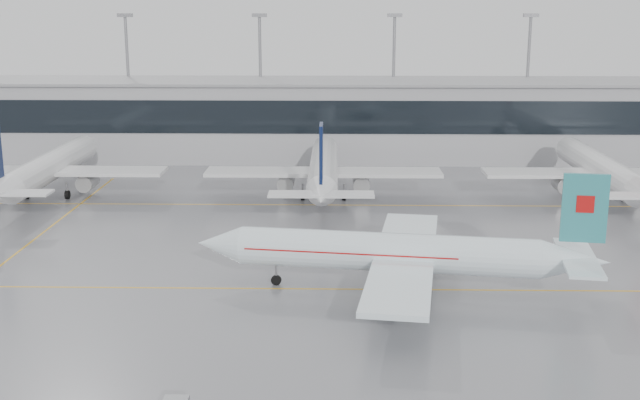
{
  "coord_description": "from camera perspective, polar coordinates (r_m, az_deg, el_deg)",
  "views": [
    {
      "loc": [
        1.57,
        -65.41,
        23.81
      ],
      "look_at": [
        0.0,
        12.0,
        5.0
      ],
      "focal_mm": 45.0,
      "sensor_mm": 36.0,
      "label": 1
    }
  ],
  "objects": [
    {
      "name": "terminal_roof",
      "position": [
        127.95,
        0.46,
        8.45
      ],
      "size": [
        182.0,
        16.0,
        0.4
      ],
      "primitive_type": "cube",
      "color": "gray",
      "rests_on": "ground"
    },
    {
      "name": "air_canada_jet",
      "position": [
        68.18,
        5.86,
        -3.83
      ],
      "size": [
        34.96,
        27.78,
        10.81
      ],
      "rotation": [
        0.0,
        0.0,
        3.0
      ],
      "color": "white",
      "rests_on": "ground"
    },
    {
      "name": "parked_jet_c",
      "position": [
        101.13,
        0.25,
        2.19
      ],
      "size": [
        29.64,
        36.96,
        11.72
      ],
      "rotation": [
        0.0,
        0.0,
        1.57
      ],
      "color": "silver",
      "rests_on": "ground"
    },
    {
      "name": "taxi_line_main",
      "position": [
        69.63,
        -0.2,
        -6.34
      ],
      "size": [
        120.0,
        0.25,
        0.01
      ],
      "primitive_type": "cube",
      "color": "gold",
      "rests_on": "ground"
    },
    {
      "name": "terminal_glass",
      "position": [
        120.98,
        0.41,
        5.91
      ],
      "size": [
        180.0,
        0.2,
        5.0
      ],
      "primitive_type": "cube",
      "color": "black",
      "rests_on": "ground"
    },
    {
      "name": "taxi_line_north",
      "position": [
        98.35,
        0.21,
        -0.35
      ],
      "size": [
        120.0,
        0.25,
        0.01
      ],
      "primitive_type": "cube",
      "color": "gold",
      "rests_on": "ground"
    },
    {
      "name": "taxi_line_cross",
      "position": [
        89.61,
        -19.54,
        -2.56
      ],
      "size": [
        0.25,
        60.0,
        0.01
      ],
      "primitive_type": "cube",
      "color": "gold",
      "rests_on": "ground"
    },
    {
      "name": "parked_jet_d",
      "position": [
        106.5,
        19.44,
        1.99
      ],
      "size": [
        29.64,
        36.96,
        11.72
      ],
      "rotation": [
        0.0,
        0.0,
        1.57
      ],
      "color": "silver",
      "rests_on": "ground"
    },
    {
      "name": "terminal",
      "position": [
        128.66,
        0.45,
        5.7
      ],
      "size": [
        180.0,
        15.0,
        12.0
      ],
      "primitive_type": "cube",
      "color": "#A1A1A5",
      "rests_on": "ground"
    },
    {
      "name": "ground",
      "position": [
        69.63,
        -0.2,
        -6.34
      ],
      "size": [
        320.0,
        320.0,
        0.0
      ],
      "primitive_type": "plane",
      "color": "gray",
      "rests_on": "ground"
    },
    {
      "name": "parked_jet_b",
      "position": [
        107.53,
        -18.76,
        2.15
      ],
      "size": [
        29.64,
        36.96,
        11.72
      ],
      "rotation": [
        0.0,
        0.0,
        1.57
      ],
      "color": "silver",
      "rests_on": "ground"
    },
    {
      "name": "light_masts",
      "position": [
        133.83,
        0.49,
        9.17
      ],
      "size": [
        156.4,
        1.0,
        22.6
      ],
      "color": "gray",
      "rests_on": "ground"
    }
  ]
}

